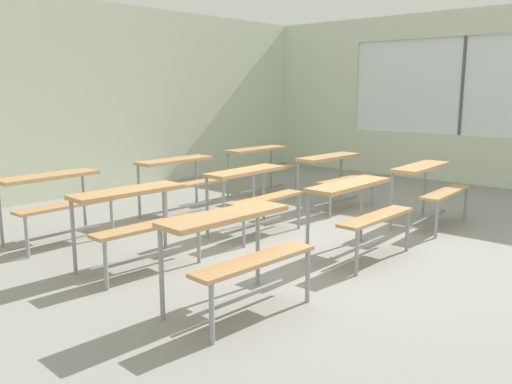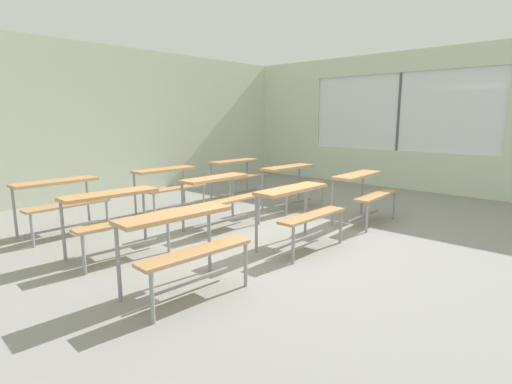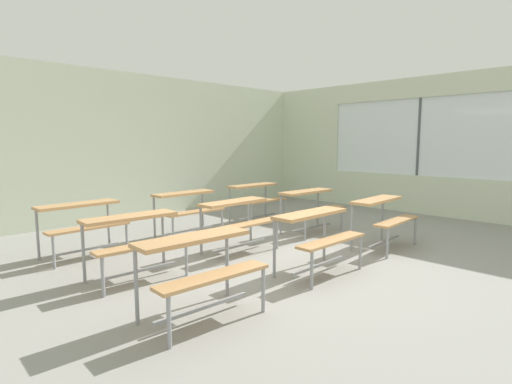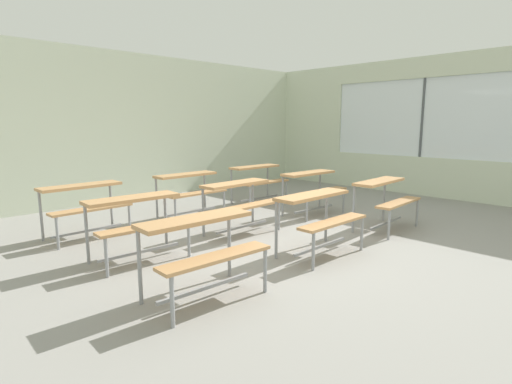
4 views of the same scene
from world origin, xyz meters
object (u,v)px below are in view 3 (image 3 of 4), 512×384
object	(u,v)px
desk_bench_r0c1	(318,228)
desk_bench_r2c2	(257,194)
desk_bench_r1c0	(134,232)
desk_bench_r2c0	(82,217)
desk_bench_r0c0	(200,257)
desk_bench_r2c1	(188,203)
desk_bench_r0c2	(384,211)
desk_bench_r1c2	(311,201)
desk_bench_r1c1	(239,214)

from	to	relation	value
desk_bench_r0c1	desk_bench_r2c2	world-z (taller)	same
desk_bench_r1c0	desk_bench_r2c0	xyz separation A→B (m)	(-0.07, 1.38, 0.00)
desk_bench_r0c0	desk_bench_r2c1	xyz separation A→B (m)	(1.78, 2.74, 0.00)
desk_bench_r0c2	desk_bench_r2c0	size ratio (longest dim) A/B	1.01
desk_bench_r0c1	desk_bench_r1c0	bearing A→B (deg)	141.08
desk_bench_r0c1	desk_bench_r1c0	size ratio (longest dim) A/B	0.98
desk_bench_r1c2	desk_bench_r2c0	bearing A→B (deg)	161.01
desk_bench_r1c2	desk_bench_r2c1	world-z (taller)	same
desk_bench_r1c1	desk_bench_r2c1	size ratio (longest dim) A/B	1.01
desk_bench_r0c2	desk_bench_r2c2	size ratio (longest dim) A/B	1.01
desk_bench_r0c2	desk_bench_r1c0	world-z (taller)	same
desk_bench_r0c0	desk_bench_r2c0	xyz separation A→B (m)	(0.01, 2.74, 0.00)
desk_bench_r1c0	desk_bench_r1c1	distance (m)	1.65
desk_bench_r1c0	desk_bench_r1c1	world-z (taller)	same
desk_bench_r1c0	desk_bench_r2c2	xyz separation A→B (m)	(3.40, 1.44, 0.00)
desk_bench_r0c2	desk_bench_r2c2	bearing A→B (deg)	85.85
desk_bench_r0c1	desk_bench_r2c1	bearing A→B (deg)	89.55
desk_bench_r1c2	desk_bench_r2c0	world-z (taller)	same
desk_bench_r0c0	desk_bench_r1c1	bearing A→B (deg)	41.24
desk_bench_r1c2	desk_bench_r1c0	bearing A→B (deg)	-177.04
desk_bench_r1c2	desk_bench_r0c0	bearing A→B (deg)	-155.53
desk_bench_r0c2	desk_bench_r2c0	distance (m)	4.37
desk_bench_r0c2	desk_bench_r1c1	distance (m)	2.18
desk_bench_r1c2	desk_bench_r2c2	size ratio (longest dim) A/B	1.01
desk_bench_r0c2	desk_bench_r0c0	bearing A→B (deg)	177.43
desk_bench_r2c2	desk_bench_r0c2	bearing A→B (deg)	-89.90
desk_bench_r0c0	desk_bench_r2c2	distance (m)	4.47
desk_bench_r0c0	desk_bench_r1c2	xyz separation A→B (m)	(3.45, 1.41, 0.00)
desk_bench_r1c0	desk_bench_r1c1	xyz separation A→B (m)	(1.65, 0.02, 0.00)
desk_bench_r1c0	desk_bench_r1c2	size ratio (longest dim) A/B	1.00
desk_bench_r0c1	desk_bench_r0c2	bearing A→B (deg)	-0.03
desk_bench_r1c2	desk_bench_r2c2	xyz separation A→B (m)	(0.04, 1.40, 0.00)
desk_bench_r0c2	desk_bench_r1c1	world-z (taller)	same
desk_bench_r0c0	desk_bench_r1c1	size ratio (longest dim) A/B	1.01
desk_bench_r2c1	desk_bench_r0c1	bearing A→B (deg)	-90.50
desk_bench_r0c1	desk_bench_r2c1	size ratio (longest dim) A/B	1.00
desk_bench_r0c2	desk_bench_r2c1	bearing A→B (deg)	118.28
desk_bench_r0c2	desk_bench_r1c0	distance (m)	3.61
desk_bench_r1c0	desk_bench_r2c1	xyz separation A→B (m)	(1.70, 1.37, 0.00)
desk_bench_r1c1	desk_bench_r0c1	bearing A→B (deg)	-89.86
desk_bench_r0c0	desk_bench_r0c1	distance (m)	1.77
desk_bench_r1c2	desk_bench_r1c1	bearing A→B (deg)	-177.11
desk_bench_r0c0	desk_bench_r2c1	bearing A→B (deg)	59.41
desk_bench_r2c2	desk_bench_r0c1	bearing A→B (deg)	-120.25
desk_bench_r2c2	desk_bench_r2c0	bearing A→B (deg)	-177.72
desk_bench_r0c2	desk_bench_r2c2	world-z (taller)	same
desk_bench_r0c2	desk_bench_r2c0	xyz separation A→B (m)	(-3.41, 2.72, 0.00)
desk_bench_r1c1	desk_bench_r2c0	distance (m)	2.19
desk_bench_r0c0	desk_bench_r0c2	size ratio (longest dim) A/B	1.00
desk_bench_r0c0	desk_bench_r2c1	size ratio (longest dim) A/B	1.02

